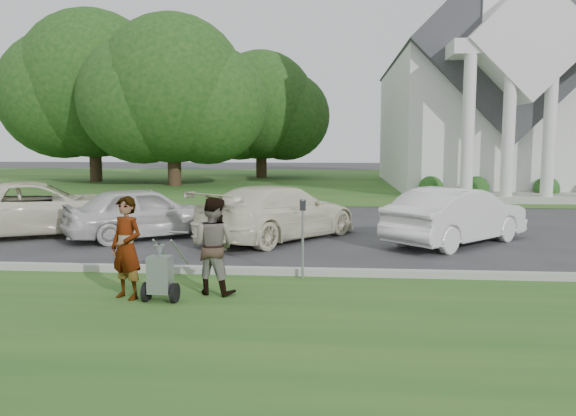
# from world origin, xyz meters

# --- Properties ---
(ground) EXTENTS (120.00, 120.00, 0.00)m
(ground) POSITION_xyz_m (0.00, 0.00, 0.00)
(ground) COLOR #333335
(ground) RESTS_ON ground
(grass_strip) EXTENTS (80.00, 7.00, 0.01)m
(grass_strip) POSITION_xyz_m (0.00, -3.00, 0.01)
(grass_strip) COLOR #23541D
(grass_strip) RESTS_ON ground
(church_lawn) EXTENTS (80.00, 30.00, 0.01)m
(church_lawn) POSITION_xyz_m (0.00, 27.00, 0.01)
(church_lawn) COLOR #23541D
(church_lawn) RESTS_ON ground
(curb) EXTENTS (80.00, 0.18, 0.15)m
(curb) POSITION_xyz_m (0.00, 0.55, 0.07)
(curb) COLOR #9E9E93
(curb) RESTS_ON ground
(church) EXTENTS (9.19, 19.00, 24.10)m
(church) POSITION_xyz_m (9.00, 23.11, 5.94)
(church) COLOR white
(church) RESTS_ON ground
(tree_left) EXTENTS (10.63, 8.40, 9.71)m
(tree_left) POSITION_xyz_m (-8.01, 21.99, 5.11)
(tree_left) COLOR #332316
(tree_left) RESTS_ON ground
(tree_far) EXTENTS (11.64, 9.20, 10.73)m
(tree_far) POSITION_xyz_m (-14.01, 24.99, 5.69)
(tree_far) COLOR #332316
(tree_far) RESTS_ON ground
(tree_back) EXTENTS (9.61, 7.60, 8.89)m
(tree_back) POSITION_xyz_m (-4.01, 29.99, 4.73)
(tree_back) COLOR #332316
(tree_back) RESTS_ON ground
(striping_cart) EXTENTS (0.55, 1.08, 0.98)m
(striping_cart) POSITION_xyz_m (-1.47, -1.36, 0.42)
(striping_cart) COLOR black
(striping_cart) RESTS_ON ground
(person_left) EXTENTS (0.70, 0.60, 1.63)m
(person_left) POSITION_xyz_m (-2.05, -1.22, 0.81)
(person_left) COLOR #999999
(person_left) RESTS_ON ground
(person_right) EXTENTS (0.90, 0.78, 1.59)m
(person_right) POSITION_xyz_m (-0.75, -0.82, 0.80)
(person_right) COLOR #999999
(person_right) RESTS_ON ground
(parking_meter_near) EXTENTS (0.11, 0.10, 1.47)m
(parking_meter_near) POSITION_xyz_m (0.65, 0.31, 0.93)
(parking_meter_near) COLOR #999CA1
(parking_meter_near) RESTS_ON ground
(car_a) EXTENTS (5.68, 4.52, 1.43)m
(car_a) POSITION_xyz_m (-6.71, 4.69, 0.72)
(car_a) COLOR #EBE6C8
(car_a) RESTS_ON ground
(car_b) EXTENTS (4.18, 3.62, 1.36)m
(car_b) POSITION_xyz_m (-3.71, 4.38, 0.68)
(car_b) COLOR silver
(car_b) RESTS_ON ground
(car_c) EXTENTS (4.42, 5.05, 1.40)m
(car_c) POSITION_xyz_m (-0.20, 4.53, 0.70)
(car_c) COLOR #EEEACA
(car_c) RESTS_ON ground
(car_d) EXTENTS (4.03, 4.02, 1.39)m
(car_d) POSITION_xyz_m (4.22, 4.22, 0.70)
(car_d) COLOR silver
(car_d) RESTS_ON ground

